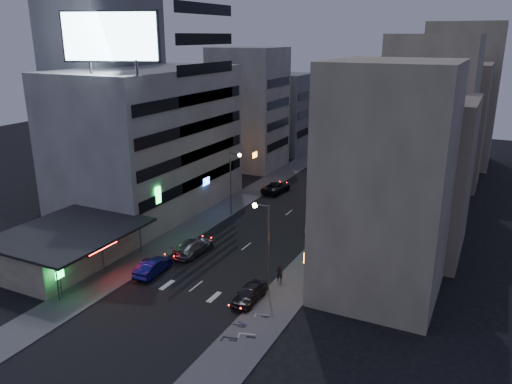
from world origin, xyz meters
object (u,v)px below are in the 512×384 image
Objects in this scene: parked_car_left at (276,187)px; road_car_blue at (153,267)px; road_car_silver at (193,246)px; scooter_black_b at (245,319)px; parked_car_right_near at (249,294)px; scooter_blue at (248,320)px; parked_car_right_mid at (318,226)px; parked_car_right_far at (341,190)px; person at (280,273)px; scooter_silver_a at (256,327)px; scooter_silver_b at (270,309)px; scooter_black_a at (238,332)px.

road_car_blue reaches higher than parked_car_left.
scooter_black_b is at bearing 141.73° from road_car_silver.
scooter_blue is (1.70, -3.50, -0.12)m from parked_car_right_near.
parked_car_left reaches higher than scooter_blue.
parked_car_right_far is at bearing 101.78° from parked_car_right_mid.
road_car_blue is at bearing 6.07° from person.
scooter_blue is (12.34, -33.09, -0.12)m from parked_car_left.
road_car_blue is at bearing -116.76° from parked_car_right_mid.
scooter_silver_a is (13.43, -33.94, -0.02)m from parked_car_left.
parked_car_left is 35.29m from scooter_black_b.
parked_car_right_near is at bearing -88.55° from parked_car_right_far.
scooter_silver_b is (2.57, -1.38, -0.07)m from parked_car_right_near.
parked_car_right_far is 37.59m from scooter_black_a.
parked_car_right_far is at bearing -109.08° from road_car_blue.
parked_car_left is at bearing 10.37° from scooter_silver_b.
road_car_silver is 10.87m from person.
parked_car_right_near is 0.81× the size of parked_car_left.
parked_car_right_mid is 14.47m from parked_car_right_far.
scooter_silver_b is at bearing -22.05° from scooter_black_a.
parked_car_left is 27.87m from person.
scooter_silver_a is (2.80, -4.35, -0.01)m from parked_car_right_near.
parked_car_right_near is at bearing 115.29° from parked_car_left.
parked_car_right_far is (-1.68, 32.02, 0.08)m from parked_car_right_near.
scooter_blue is at bearing 158.44° from road_car_blue.
person is at bearing -6.31° from scooter_black_a.
scooter_black_a is (11.53, -11.64, -0.13)m from road_car_silver.
person is at bearing 120.11° from parked_car_left.
road_car_blue is at bearing 176.98° from parked_car_right_near.
scooter_blue is at bearing -93.15° from scooter_black_b.
road_car_blue reaches higher than scooter_silver_b.
parked_car_right_far is at bearing -9.08° from scooter_silver_a.
parked_car_left is 9.27m from parked_car_right_far.
parked_car_right_mid reaches higher than scooter_silver_b.
parked_car_right_far is at bearing 93.06° from parked_car_right_near.
parked_car_right_mid reaches higher than parked_car_right_near.
road_car_silver is 3.36× the size of scooter_black_b.
scooter_black_a is (1.79, -23.05, -0.12)m from parked_car_right_mid.
road_car_silver reaches higher than scooter_black_b.
parked_car_right_far is at bearing -5.94° from scooter_black_a.
parked_car_left is at bearing 8.29° from scooter_black_a.
scooter_blue is 0.26m from scooter_black_b.
scooter_black_b is (12.09, -33.15, -0.14)m from parked_car_left.
parked_car_right_far is 3.15× the size of scooter_silver_b.
scooter_blue is at bearing -8.53° from scooter_black_a.
scooter_black_a is at bearing 115.07° from parked_car_left.
scooter_silver_a is (13.40, -4.92, -0.03)m from road_car_blue.
parked_car_right_far is at bearing -159.34° from parked_car_left.
person reaches higher than parked_car_right_near.
scooter_black_a is at bearing 120.58° from scooter_silver_a.
parked_car_right_mid is 0.86× the size of road_car_silver.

